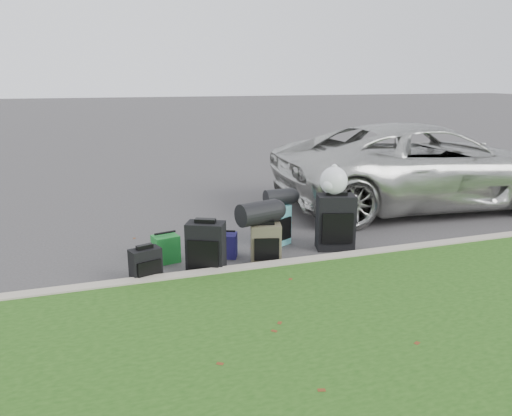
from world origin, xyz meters
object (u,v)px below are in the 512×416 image
object	(u,v)px
suitcase_large_black_right	(335,222)
tote_navy	(225,245)
suitcase_small_black	(146,266)
suitcase_large_black_left	(206,248)
suitcase_teal	(276,226)
suv	(424,165)
suitcase_olive	(266,244)
tote_green	(166,249)

from	to	relation	value
suitcase_large_black_right	tote_navy	size ratio (longest dim) A/B	2.40
suitcase_small_black	suitcase_large_black_left	size ratio (longest dim) A/B	0.67
suitcase_teal	suitcase_small_black	bearing A→B (deg)	175.69
suv	tote_navy	distance (m)	4.67
suitcase_small_black	suitcase_teal	world-z (taller)	suitcase_teal
suitcase_olive	suitcase_teal	xyz separation A→B (m)	(0.40, 0.68, 0.02)
suv	tote_green	world-z (taller)	suv
suv	suitcase_large_black_right	world-z (taller)	suv
suitcase_large_black_right	tote_navy	bearing A→B (deg)	-169.78
suitcase_large_black_right	tote_green	world-z (taller)	suitcase_large_black_right
suitcase_large_black_left	suitcase_teal	xyz separation A→B (m)	(1.24, 0.77, -0.04)
suitcase_small_black	suitcase_olive	xyz separation A→B (m)	(1.59, 0.19, 0.05)
suv	tote_green	xyz separation A→B (m)	(-5.17, -1.48, -0.61)
suitcase_small_black	tote_green	bearing A→B (deg)	45.82
suitcase_large_black_right	tote_green	xyz separation A→B (m)	(-2.40, 0.25, -0.21)
suitcase_teal	suitcase_large_black_right	size ratio (longest dim) A/B	0.74
suitcase_olive	suitcase_large_black_right	distance (m)	1.18
suitcase_olive	tote_navy	distance (m)	0.62
suitcase_olive	suitcase_large_black_right	xyz separation A→B (m)	(1.15, 0.24, 0.13)
suitcase_teal	suitcase_large_black_right	xyz separation A→B (m)	(0.74, -0.44, 0.10)
suv	suitcase_olive	distance (m)	4.41
suv	tote_green	size ratio (longest dim) A/B	15.47
tote_green	tote_navy	size ratio (longest dim) A/B	1.11
suitcase_small_black	suitcase_large_black_right	bearing A→B (deg)	-8.56
suitcase_small_black	suitcase_large_black_right	world-z (taller)	suitcase_large_black_right
suitcase_teal	tote_green	size ratio (longest dim) A/B	1.61
suitcase_large_black_right	suitcase_teal	bearing A→B (deg)	166.06
suitcase_large_black_left	suitcase_olive	size ratio (longest dim) A/B	1.24
tote_green	suitcase_small_black	bearing A→B (deg)	-129.39
suitcase_small_black	tote_green	world-z (taller)	suitcase_small_black
suitcase_olive	tote_navy	xyz separation A→B (m)	(-0.44, 0.42, -0.11)
suitcase_teal	tote_navy	bearing A→B (deg)	169.36
suitcase_teal	tote_green	bearing A→B (deg)	158.71
suitcase_large_black_left	tote_green	world-z (taller)	suitcase_large_black_left
suv	tote_navy	world-z (taller)	suv
suitcase_large_black_left	tote_green	size ratio (longest dim) A/B	1.82
suv	suitcase_large_black_left	bearing A→B (deg)	118.66
suitcase_large_black_right	suitcase_large_black_left	bearing A→B (deg)	-153.85
suitcase_small_black	tote_navy	bearing A→B (deg)	10.31
tote_green	tote_navy	world-z (taller)	tote_green
tote_navy	suitcase_olive	bearing A→B (deg)	-20.71
suv	suitcase_small_black	size ratio (longest dim) A/B	12.72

